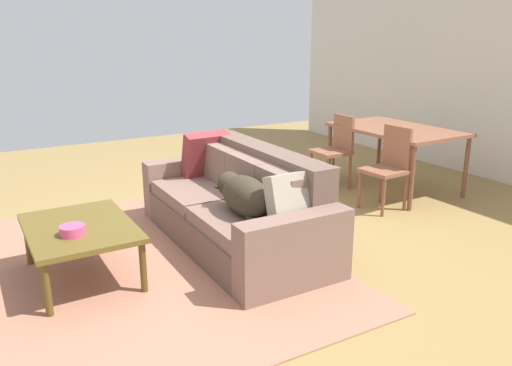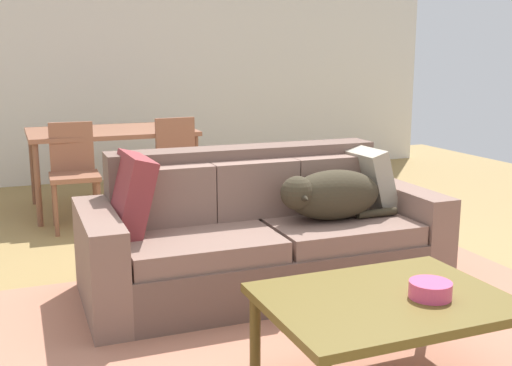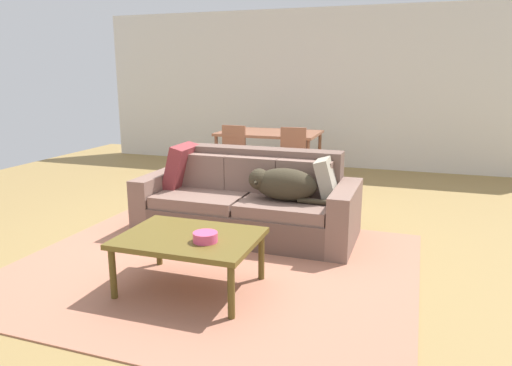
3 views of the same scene
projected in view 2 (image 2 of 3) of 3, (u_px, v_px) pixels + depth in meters
The scene contains 12 objects.
ground_plane at pixel (247, 295), 3.82m from camera, with size 10.00×10.00×0.00m, color olive.
back_partition at pixel (121, 62), 7.19m from camera, with size 8.00×0.12×2.70m, color silver.
area_rug at pixel (332, 348), 3.12m from camera, with size 3.36×2.82×0.01m, color #B07157.
couch at pixel (260, 236), 3.91m from camera, with size 2.20×0.96×0.85m.
dog_on_left_cushion at pixel (329, 195), 3.85m from camera, with size 0.78×0.32×0.31m.
throw_pillow_by_left_arm at pixel (129, 195), 3.62m from camera, with size 0.14×0.47×0.47m, color maroon.
throw_pillow_by_right_arm at pixel (368, 179), 4.18m from camera, with size 0.13×0.42×0.42m, color #A89E8A.
coffee_table at pixel (385, 306), 2.66m from camera, with size 1.03×0.76×0.44m.
bowl_on_coffee_table at pixel (430, 290), 2.63m from camera, with size 0.18×0.18×0.07m, color #EA4C7F.
dining_table at pixel (111, 136), 5.86m from camera, with size 1.49×0.97×0.75m.
dining_chair_near_left at pixel (74, 169), 5.23m from camera, with size 0.41×0.41×0.88m.
dining_chair_near_right at pixel (180, 164), 5.55m from camera, with size 0.42×0.42×0.89m.
Camera 2 is at (-1.29, -3.37, 1.44)m, focal length 43.88 mm.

